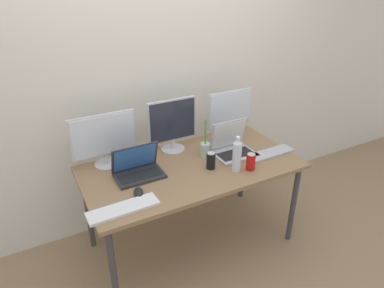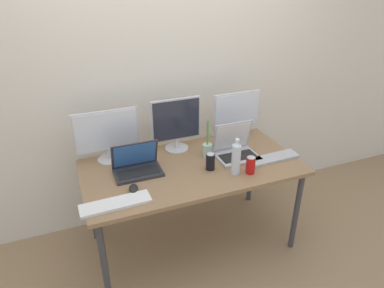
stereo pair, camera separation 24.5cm
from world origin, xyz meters
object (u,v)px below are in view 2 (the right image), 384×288
Objects in this scene: keyboard_aux at (116,204)px; soda_can_by_laptop at (210,162)px; monitor_left at (107,134)px; water_bottle at (236,158)px; monitor_center at (176,123)px; keyboard_main at (274,158)px; monitor_right at (237,114)px; work_desk at (192,173)px; mouse_by_keyboard at (134,189)px; laptop_silver at (137,165)px; laptop_secondary at (235,149)px; soda_can_near_keyboard at (251,165)px; bamboo_vase at (207,149)px.

keyboard_aux is 3.46× the size of soda_can_by_laptop.
monitor_left is 1.73× the size of water_bottle.
monitor_center reaches higher than monitor_left.
monitor_right is at bearing 104.01° from keyboard_main.
work_desk is 15.28× the size of mouse_by_keyboard.
work_desk is at bearing -29.12° from monitor_left.
laptop_silver is at bearing -57.63° from monitor_left.
monitor_center is 1.02× the size of monitor_right.
monitor_right is at bearing 62.04° from water_bottle.
laptop_secondary is at bearing 15.26° from keyboard_aux.
laptop_silver is at bearing 157.64° from soda_can_near_keyboard.
keyboard_aux is at bearing -163.34° from laptop_secondary.
keyboard_main is 3.22× the size of soda_can_near_keyboard.
water_bottle reaches higher than keyboard_main.
laptop_secondary is at bearing 63.01° from water_bottle.
laptop_silver is (-0.40, 0.06, 0.11)m from work_desk.
monitor_left is 1.56× the size of bamboo_vase.
monitor_right is at bearing 24.51° from keyboard_aux.
monitor_left is at bearing 148.51° from soda_can_by_laptop.
keyboard_main is 0.40m from water_bottle.
soda_can_near_keyboard reaches higher than mouse_by_keyboard.
monitor_right is at bearing 28.41° from work_desk.
monitor_left is 0.76m from bamboo_vase.
bamboo_vase reaches higher than soda_can_by_laptop.
monitor_right is 0.57m from soda_can_by_laptop.
monitor_left is 1.49× the size of laptop_secondary.
mouse_by_keyboard is at bearing 179.85° from keyboard_main.
keyboard_aux is at bearing -166.26° from soda_can_by_laptop.
keyboard_main is 3.87× the size of mouse_by_keyboard.
soda_can_by_laptop is (0.72, 0.18, 0.05)m from keyboard_aux.
work_desk is 0.44m from soda_can_near_keyboard.
laptop_silver reaches higher than keyboard_aux.
laptop_silver is (-0.90, -0.21, -0.18)m from monitor_right.
keyboard_main is 0.52m from soda_can_by_laptop.
monitor_left is at bearing 122.37° from laptop_silver.
monitor_center is at bearing 177.79° from monitor_right.
soda_can_near_keyboard reaches higher than keyboard_aux.
keyboard_aux is at bearing -178.40° from soda_can_near_keyboard.
keyboard_aux is at bearing -156.22° from work_desk.
bamboo_vase reaches higher than keyboard_aux.
work_desk is at bearing 22.37° from keyboard_aux.
monitor_center reaches higher than soda_can_near_keyboard.
keyboard_aux is (-0.06, -0.58, -0.21)m from monitor_left.
laptop_secondary is 3.02× the size of mouse_by_keyboard.
bamboo_vase is at bearing 33.71° from mouse_by_keyboard.
monitor_right is at bearing 13.05° from laptop_silver.
laptop_secondary reaches higher than soda_can_by_laptop.
soda_can_by_laptop is (0.10, -0.09, 0.12)m from work_desk.
laptop_silver is (0.15, -0.24, -0.16)m from monitor_left.
monitor_right is 1.53× the size of water_bottle.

